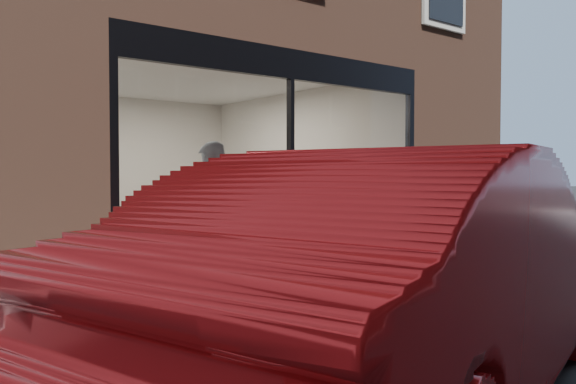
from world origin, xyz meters
TOP-DOWN VIEW (x-y plane):
  - ground at (0.00, 0.00)m, footprint 120.00×120.00m
  - sidewalk_near at (0.00, 1.00)m, footprint 40.00×2.00m
  - kerb_near at (0.00, -0.05)m, footprint 40.00×0.10m
  - host_building_pier_right at (3.75, 8.00)m, footprint 2.50×12.00m
  - host_building_backfill at (0.00, 11.00)m, footprint 5.00×6.00m
  - cafe_floor at (0.00, 5.00)m, footprint 6.00×6.00m
  - cafe_ceiling at (0.00, 5.00)m, footprint 6.00×6.00m
  - cafe_wall_back at (0.00, 7.99)m, footprint 5.00×0.00m
  - cafe_wall_left at (-2.49, 5.00)m, footprint 0.00×6.00m
  - cafe_wall_right at (2.49, 5.00)m, footprint 0.00×6.00m
  - storefront_kick at (0.00, 2.05)m, footprint 5.00×0.10m
  - storefront_header at (0.00, 2.05)m, footprint 5.00×0.10m
  - storefront_mullion at (0.00, 2.05)m, footprint 0.06×0.10m
  - storefront_glass at (0.00, 2.02)m, footprint 4.80×0.00m
  - banquette at (0.00, 2.45)m, footprint 4.00×0.55m
  - person at (-0.85, 2.75)m, footprint 0.72×0.48m
  - cafe_table_left at (-0.63, 3.14)m, footprint 0.81×0.81m
  - cafe_table_right at (1.83, 3.30)m, footprint 0.64×0.64m
  - cafe_chair_left at (-0.77, 4.02)m, footprint 0.44×0.44m
  - cafe_chair_right at (1.28, 4.02)m, footprint 0.49×0.49m
  - wall_poster at (-2.45, 4.11)m, footprint 0.02×0.52m
  - parked_car at (-1.61, -1.41)m, footprint 5.43×3.27m

SIDE VIEW (x-z plane):
  - ground at x=0.00m, z-range 0.00..0.00m
  - sidewalk_near at x=0.00m, z-range 0.00..0.01m
  - cafe_floor at x=0.00m, z-range 0.02..0.02m
  - kerb_near at x=0.00m, z-range 0.00..0.12m
  - storefront_kick at x=0.00m, z-range 0.00..0.30m
  - banquette at x=0.00m, z-range 0.00..0.45m
  - cafe_chair_left at x=-0.77m, z-range 0.22..0.26m
  - cafe_chair_right at x=1.28m, z-range 0.22..0.26m
  - cafe_table_left at x=-0.63m, z-range 0.72..0.76m
  - cafe_table_right at x=1.83m, z-range 0.72..0.76m
  - parked_car at x=-1.61m, z-range 0.00..1.69m
  - person at x=-0.85m, z-range 0.00..1.97m
  - storefront_mullion at x=0.00m, z-range 0.30..2.80m
  - storefront_glass at x=0.00m, z-range -0.85..3.95m
  - wall_poster at x=-2.45m, z-range 1.24..1.94m
  - cafe_wall_back at x=0.00m, z-range -0.90..4.10m
  - cafe_wall_left at x=-2.49m, z-range -1.40..4.60m
  - cafe_wall_right at x=2.49m, z-range -1.40..4.60m
  - host_building_pier_right at x=3.75m, z-range 0.00..3.20m
  - host_building_backfill at x=0.00m, z-range 0.00..3.20m
  - storefront_header at x=0.00m, z-range 2.80..3.20m
  - cafe_ceiling at x=0.00m, z-range 3.19..3.19m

